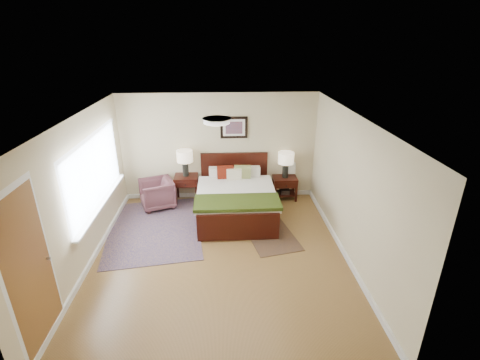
# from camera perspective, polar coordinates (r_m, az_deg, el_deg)

# --- Properties ---
(floor) EXTENTS (5.00, 5.00, 0.00)m
(floor) POSITION_cam_1_polar(r_m,az_deg,el_deg) (6.41, -3.26, -12.26)
(floor) COLOR brown
(floor) RESTS_ON ground
(back_wall) EXTENTS (4.50, 0.04, 2.50)m
(back_wall) POSITION_cam_1_polar(r_m,az_deg,el_deg) (8.12, -3.47, 5.39)
(back_wall) COLOR #C8BB91
(back_wall) RESTS_ON ground
(front_wall) EXTENTS (4.50, 0.04, 2.50)m
(front_wall) POSITION_cam_1_polar(r_m,az_deg,el_deg) (3.67, -3.70, -18.80)
(front_wall) COLOR #C8BB91
(front_wall) RESTS_ON ground
(left_wall) EXTENTS (0.04, 5.00, 2.50)m
(left_wall) POSITION_cam_1_polar(r_m,az_deg,el_deg) (6.23, -24.71, -2.36)
(left_wall) COLOR #C8BB91
(left_wall) RESTS_ON ground
(right_wall) EXTENTS (0.04, 5.00, 2.50)m
(right_wall) POSITION_cam_1_polar(r_m,az_deg,el_deg) (6.17, 17.83, -1.52)
(right_wall) COLOR #C8BB91
(right_wall) RESTS_ON ground
(ceiling) EXTENTS (4.50, 5.00, 0.02)m
(ceiling) POSITION_cam_1_polar(r_m,az_deg,el_deg) (5.37, -3.86, 10.09)
(ceiling) COLOR white
(ceiling) RESTS_ON back_wall
(window) EXTENTS (0.11, 2.72, 1.32)m
(window) POSITION_cam_1_polar(r_m,az_deg,el_deg) (6.77, -22.47, 1.13)
(window) COLOR silver
(window) RESTS_ON left_wall
(door) EXTENTS (0.06, 1.00, 2.18)m
(door) POSITION_cam_1_polar(r_m,az_deg,el_deg) (4.94, -31.17, -12.89)
(door) COLOR silver
(door) RESTS_ON ground
(ceil_fixture) EXTENTS (0.44, 0.44, 0.08)m
(ceil_fixture) POSITION_cam_1_polar(r_m,az_deg,el_deg) (5.38, -3.85, 9.72)
(ceil_fixture) COLOR white
(ceil_fixture) RESTS_ON ceiling
(bed) EXTENTS (1.69, 2.04, 1.10)m
(bed) POSITION_cam_1_polar(r_m,az_deg,el_deg) (7.45, -0.67, -2.34)
(bed) COLOR black
(bed) RESTS_ON ground
(wall_art) EXTENTS (0.62, 0.05, 0.50)m
(wall_art) POSITION_cam_1_polar(r_m,az_deg,el_deg) (7.96, -1.00, 8.60)
(wall_art) COLOR black
(wall_art) RESTS_ON back_wall
(nightstand_left) EXTENTS (0.54, 0.48, 0.64)m
(nightstand_left) POSITION_cam_1_polar(r_m,az_deg,el_deg) (8.18, -8.82, -0.19)
(nightstand_left) COLOR black
(nightstand_left) RESTS_ON ground
(nightstand_right) EXTENTS (0.56, 0.42, 0.55)m
(nightstand_right) POSITION_cam_1_polar(r_m,az_deg,el_deg) (8.34, 7.34, -0.90)
(nightstand_right) COLOR black
(nightstand_right) RESTS_ON ground
(lamp_left) EXTENTS (0.36, 0.36, 0.61)m
(lamp_left) POSITION_cam_1_polar(r_m,az_deg,el_deg) (8.00, -9.04, 3.56)
(lamp_left) COLOR black
(lamp_left) RESTS_ON nightstand_left
(lamp_right) EXTENTS (0.36, 0.36, 0.61)m
(lamp_right) POSITION_cam_1_polar(r_m,az_deg,el_deg) (8.11, 7.55, 3.28)
(lamp_right) COLOR black
(lamp_right) RESTS_ON nightstand_right
(armchair) EXTENTS (0.92, 0.91, 0.65)m
(armchair) POSITION_cam_1_polar(r_m,az_deg,el_deg) (8.12, -13.47, -2.19)
(armchair) COLOR brown
(armchair) RESTS_ON ground
(rug_persian) EXTENTS (2.12, 2.75, 0.01)m
(rug_persian) POSITION_cam_1_polar(r_m,az_deg,el_deg) (7.39, -13.89, -7.74)
(rug_persian) COLOR #0F0D45
(rug_persian) RESTS_ON ground
(rug_navy) EXTENTS (1.12, 1.45, 0.01)m
(rug_navy) POSITION_cam_1_polar(r_m,az_deg,el_deg) (6.97, 5.11, -9.08)
(rug_navy) COLOR black
(rug_navy) RESTS_ON ground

